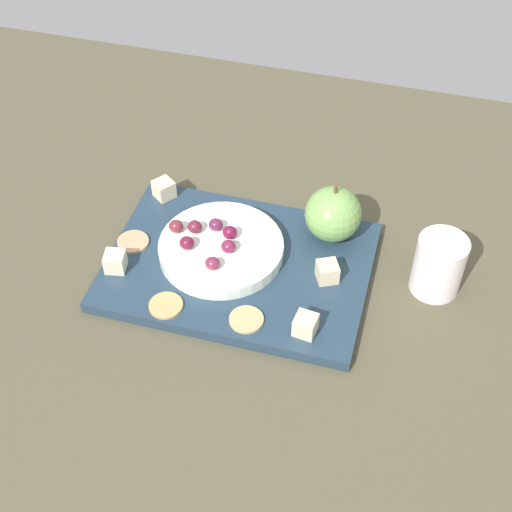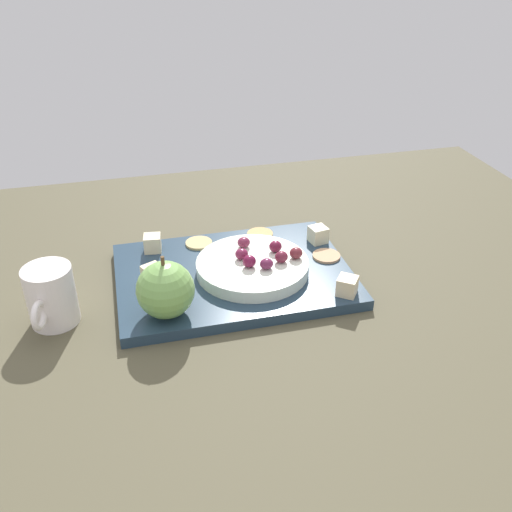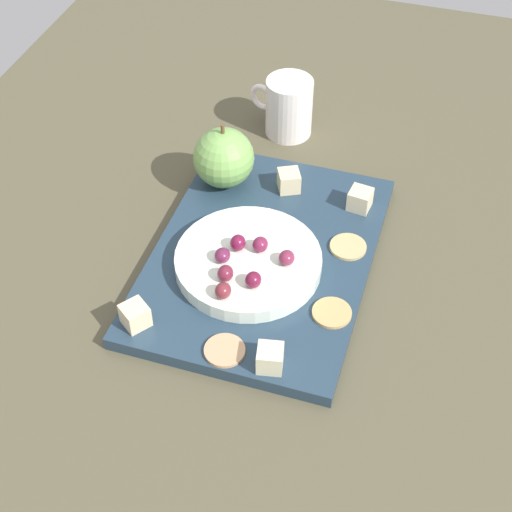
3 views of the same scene
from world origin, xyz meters
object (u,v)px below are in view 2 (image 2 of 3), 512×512
(cheese_cube_3, at_px, (318,235))
(grape_3, at_px, (244,242))
(cheese_cube_2, at_px, (153,243))
(grape_1, at_px, (267,264))
(grape_5, at_px, (281,257))
(serving_dish, at_px, (252,266))
(grape_2, at_px, (242,254))
(apple_whole, at_px, (165,290))
(cracker_2, at_px, (326,256))
(cracker_0, at_px, (199,243))
(cup, at_px, (51,296))
(grape_0, at_px, (275,246))
(grape_4, at_px, (249,261))
(cracker_1, at_px, (260,234))
(platter, at_px, (233,275))
(grape_6, at_px, (296,253))
(cheese_cube_0, at_px, (347,286))
(cheese_cube_1, at_px, (153,274))

(cheese_cube_3, bearing_deg, grape_3, 8.50)
(cheese_cube_2, relative_size, grape_1, 1.34)
(grape_3, height_order, grape_5, grape_5)
(grape_5, bearing_deg, grape_1, 25.61)
(serving_dish, xyz_separation_m, grape_2, (0.01, -0.01, 0.02))
(cheese_cube_2, bearing_deg, apple_whole, 90.95)
(cracker_2, relative_size, grape_3, 2.21)
(cracker_0, bearing_deg, cup, 31.75)
(grape_0, xyz_separation_m, grape_4, (0.05, 0.03, 0.00))
(cracker_1, distance_m, grape_3, 0.08)
(grape_2, distance_m, cup, 0.28)
(cheese_cube_2, bearing_deg, grape_4, 138.59)
(cracker_0, bearing_deg, grape_3, 136.57)
(apple_whole, xyz_separation_m, grape_3, (-0.13, -0.12, -0.01))
(grape_2, bearing_deg, grape_5, 156.97)
(cheese_cube_3, relative_size, cracker_0, 0.61)
(platter, xyz_separation_m, grape_6, (-0.09, 0.02, 0.04))
(platter, relative_size, grape_6, 17.63)
(cracker_0, height_order, grape_3, grape_3)
(apple_whole, distance_m, cracker_1, 0.26)
(grape_2, bearing_deg, cup, 9.05)
(cracker_0, height_order, grape_5, grape_5)
(grape_3, bearing_deg, cheese_cube_3, -171.50)
(grape_0, xyz_separation_m, grape_1, (0.03, 0.05, -0.00))
(serving_dish, relative_size, grape_6, 8.55)
(serving_dish, relative_size, apple_whole, 2.18)
(grape_2, bearing_deg, grape_4, 102.98)
(cheese_cube_0, xyz_separation_m, cracker_1, (0.08, -0.20, -0.01))
(apple_whole, bearing_deg, grape_0, -151.85)
(cracker_1, relative_size, grape_2, 2.21)
(cheese_cube_0, relative_size, cracker_0, 0.61)
(platter, bearing_deg, cup, 9.34)
(platter, bearing_deg, cheese_cube_1, 1.04)
(serving_dish, xyz_separation_m, grape_5, (-0.04, 0.01, 0.02))
(cracker_0, relative_size, grape_4, 2.21)
(cheese_cube_2, xyz_separation_m, grape_1, (-0.16, 0.13, 0.01))
(platter, relative_size, grape_0, 17.63)
(grape_1, distance_m, grape_2, 0.05)
(grape_5, bearing_deg, grape_0, -90.20)
(grape_0, bearing_deg, grape_1, 59.71)
(grape_2, bearing_deg, cheese_cube_3, -159.05)
(apple_whole, bearing_deg, platter, -141.98)
(cheese_cube_3, relative_size, grape_6, 1.34)
(serving_dish, bearing_deg, platter, -18.52)
(cheese_cube_0, height_order, cheese_cube_3, same)
(grape_2, height_order, grape_3, same)
(platter, relative_size, grape_4, 17.63)
(platter, bearing_deg, cracker_2, -178.41)
(grape_0, bearing_deg, serving_dish, 24.84)
(grape_6, bearing_deg, serving_dish, -6.51)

